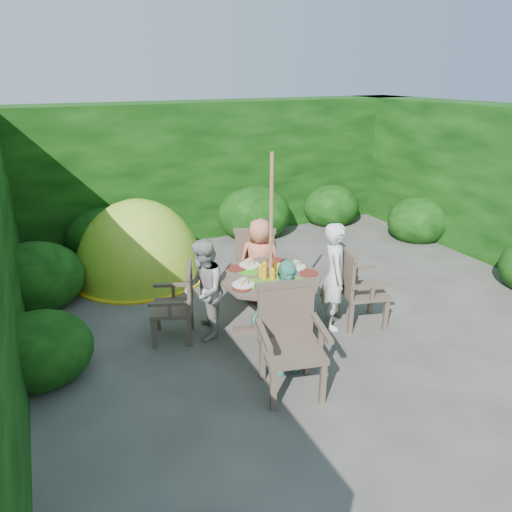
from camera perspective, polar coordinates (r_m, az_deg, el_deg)
name	(u,v)px	position (r m, az deg, el deg)	size (l,w,h in m)	color
ground	(321,317)	(6.13, 8.18, -7.50)	(60.00, 60.00, 0.00)	#413F3A
hedge_enclosure	(276,201)	(6.71, 2.49, 6.93)	(9.00, 9.00, 2.50)	black
patio_table	(271,285)	(5.49, 1.85, -3.62)	(1.58, 1.58, 0.88)	#41342A
parasol_pole	(271,248)	(5.30, 1.86, 1.04)	(0.04, 0.04, 2.20)	brown
garden_chair_right	(357,286)	(5.81, 12.47, -3.70)	(0.66, 0.71, 0.98)	#41342A
garden_chair_left	(178,302)	(5.47, -9.67, -5.75)	(0.63, 0.66, 0.89)	#41342A
garden_chair_back	(255,258)	(6.51, -0.10, -0.29)	(0.76, 0.73, 0.98)	#41342A
garden_chair_front	(290,338)	(4.58, 4.25, -10.13)	(0.75, 0.69, 1.05)	#41342A
child_right	(335,276)	(5.65, 9.82, -2.51)	(0.50, 0.33, 1.36)	silver
child_left	(204,290)	(5.41, -6.58, -4.22)	(0.60, 0.47, 1.23)	#A3A29E
child_back	(260,261)	(6.22, 0.46, -0.66)	(0.59, 0.38, 1.20)	#DD795B
child_front	(284,317)	(4.79, 3.56, -7.59)	(0.74, 0.31, 1.27)	#50BC97
dome_tent	(142,274)	(7.50, -14.09, -2.21)	(2.17, 2.17, 2.42)	#BBD929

